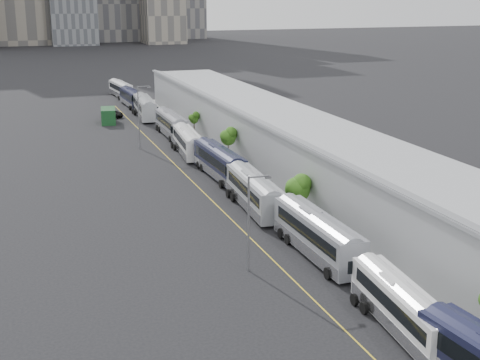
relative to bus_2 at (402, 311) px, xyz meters
name	(u,v)px	position (x,y,z in m)	size (l,w,h in m)	color
sidewalk	(338,219)	(6.82, 22.70, -1.42)	(10.00, 170.00, 0.12)	gray
lane_line	(243,231)	(-3.68, 22.70, -1.47)	(0.12, 160.00, 0.02)	gold
depot	(373,184)	(10.81, 22.70, 2.04)	(12.45, 160.40, 7.20)	gray
bus_2	(402,311)	(0.00, 0.00, 0.00)	(3.51, 12.16, 3.50)	white
bus_3	(317,239)	(0.40, 14.38, 0.20)	(3.01, 13.57, 3.96)	gray
bus_4	(254,195)	(-0.25, 28.78, 0.16)	(3.40, 13.40, 3.88)	#96999F
bus_5	(219,165)	(0.16, 42.61, 0.18)	(3.04, 13.46, 3.92)	black
bus_6	(188,144)	(-0.45, 55.90, 0.06)	(3.59, 12.60, 3.63)	white
bus_7	(171,126)	(0.37, 69.76, 0.12)	(2.90, 12.99, 3.79)	gray
bus_8	(145,109)	(-0.48, 87.07, 0.20)	(3.71, 13.74, 3.97)	#9B9FA5
bus_9	(132,99)	(-0.45, 100.92, 0.03)	(2.96, 12.28, 3.56)	#161832
bus_10	(121,90)	(-0.41, 114.64, 0.01)	(3.50, 12.26, 3.53)	white
tree_2	(298,186)	(3.28, 25.26, 1.82)	(2.68, 2.68, 4.64)	black
tree_3	(228,136)	(3.56, 49.31, 2.36)	(2.13, 2.13, 4.93)	black
tree_4	(194,118)	(3.90, 68.25, 1.46)	(1.45, 1.45, 3.71)	black
street_lamp_near	(251,217)	(-6.33, 13.30, 3.37)	(2.04, 0.22, 8.34)	#59595E
street_lamp_far	(140,113)	(-6.17, 61.92, 3.97)	(2.04, 0.22, 9.50)	#59595E
shipping_container	(108,116)	(-7.76, 84.12, -0.13)	(2.50, 5.44, 2.70)	#113819
suv	(112,113)	(-6.16, 90.13, -0.73)	(2.47, 5.36, 1.49)	black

